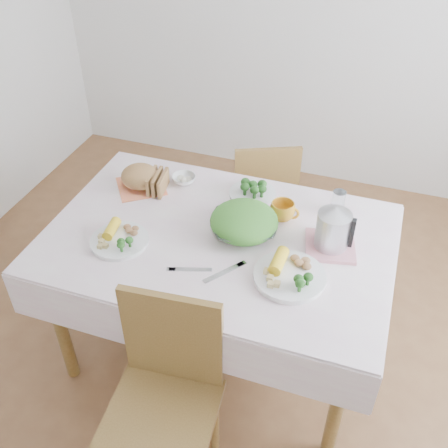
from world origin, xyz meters
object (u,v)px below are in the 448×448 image
(chair_far, at_px, (261,188))
(yellow_mug, at_px, (283,211))
(salad_bowl, at_px, (244,227))
(electric_kettle, at_px, (333,225))
(chair_near, at_px, (160,413))
(dinner_plate_left, at_px, (120,241))
(dinner_plate_right, at_px, (289,277))
(dining_table, at_px, (219,297))

(chair_far, xyz_separation_m, yellow_mug, (0.26, -0.62, 0.34))
(salad_bowl, xyz_separation_m, electric_kettle, (0.38, 0.03, 0.09))
(chair_near, distance_m, dinner_plate_left, 0.73)
(salad_bowl, bearing_deg, yellow_mug, 48.62)
(dinner_plate_left, bearing_deg, chair_near, -52.35)
(chair_near, xyz_separation_m, dinner_plate_right, (0.34, 0.55, 0.31))
(dining_table, distance_m, salad_bowl, 0.44)
(dining_table, bearing_deg, dinner_plate_right, -23.78)
(dining_table, distance_m, chair_near, 0.71)
(electric_kettle, bearing_deg, chair_near, -139.71)
(salad_bowl, relative_size, yellow_mug, 2.47)
(chair_near, height_order, dinner_plate_left, chair_near)
(dining_table, relative_size, chair_near, 1.55)
(chair_far, xyz_separation_m, salad_bowl, (0.13, -0.78, 0.33))
(chair_far, height_order, salad_bowl, chair_far)
(dining_table, xyz_separation_m, dinner_plate_left, (-0.39, -0.18, 0.40))
(dinner_plate_left, distance_m, electric_kettle, 0.91)
(chair_far, distance_m, electric_kettle, 0.99)
(chair_far, bearing_deg, chair_near, 67.58)
(dining_table, distance_m, yellow_mug, 0.53)
(chair_far, distance_m, dinner_plate_right, 1.11)
(chair_far, height_order, dinner_plate_right, chair_far)
(electric_kettle, bearing_deg, chair_far, 104.30)
(chair_near, bearing_deg, dining_table, 86.40)
(dining_table, height_order, yellow_mug, yellow_mug)
(dinner_plate_right, bearing_deg, chair_far, 111.14)
(dining_table, xyz_separation_m, salad_bowl, (0.10, 0.06, 0.42))
(yellow_mug, height_order, electric_kettle, electric_kettle)
(dining_table, distance_m, electric_kettle, 0.70)
(dinner_plate_left, bearing_deg, yellow_mug, 32.14)
(dinner_plate_right, bearing_deg, dining_table, 156.22)
(salad_bowl, height_order, dinner_plate_left, salad_bowl)
(electric_kettle, bearing_deg, dinner_plate_left, 177.52)
(salad_bowl, bearing_deg, chair_near, -96.16)
(dinner_plate_left, xyz_separation_m, dinner_plate_right, (0.74, 0.02, 0.00))
(chair_near, bearing_deg, salad_bowl, 78.83)
(dinner_plate_left, bearing_deg, chair_far, 70.51)
(chair_near, relative_size, dinner_plate_right, 3.10)
(dinner_plate_right, height_order, yellow_mug, yellow_mug)
(dining_table, bearing_deg, salad_bowl, 29.88)
(salad_bowl, bearing_deg, electric_kettle, 4.15)
(chair_near, height_order, salad_bowl, chair_near)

